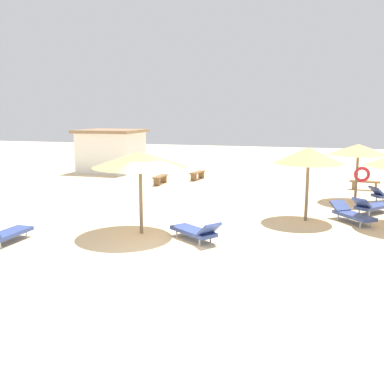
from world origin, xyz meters
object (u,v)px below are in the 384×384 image
lounger_1 (196,231)px  bench_2 (198,174)px  parasol_1 (140,160)px  parasol_4 (309,156)px  lounger_3 (4,234)px  bench_1 (365,183)px  lounger_4 (352,214)px  bench_0 (160,178)px  parasol_0 (358,150)px  beach_cabana (111,150)px  lounger_0 (372,206)px

lounger_1 → bench_2: bearing=105.7°
parasol_1 → parasol_4: 6.24m
parasol_1 → bench_2: 12.22m
lounger_3 → bench_1: 17.61m
lounger_4 → lounger_3: bearing=-150.3°
lounger_1 → lounger_4: 6.24m
lounger_1 → bench_0: (-5.00, 9.99, 0.03)m
lounger_4 → bench_2: (-8.31, 8.32, 0.03)m
parasol_0 → bench_0: parasol_0 is taller
bench_2 → beach_cabana: (-6.63, 1.84, 1.10)m
lounger_0 → bench_2: 11.30m
bench_1 → bench_2: (-9.35, 0.91, 0.00)m
lounger_4 → bench_2: size_ratio=1.23×
parasol_0 → bench_2: 9.86m
bench_1 → bench_2: size_ratio=0.99×
parasol_0 → lounger_0: bearing=-79.3°
parasol_4 → parasol_0: bearing=65.0°
bench_1 → lounger_4: bearing=-98.0°
parasol_4 → lounger_3: size_ratio=1.47×
parasol_1 → bench_1: size_ratio=2.04×
parasol_1 → bench_2: parasol_1 is taller
lounger_0 → bench_1: 5.71m
lounger_4 → bench_0: 11.58m
parasol_1 → lounger_3: bearing=-147.1°
lounger_0 → lounger_1: (-5.71, -5.62, 0.00)m
parasol_4 → lounger_1: size_ratio=1.44×
lounger_0 → bench_1: lounger_0 is taller
lounger_1 → bench_1: bearing=62.5°
parasol_4 → lounger_0: (2.48, 1.91, -2.13)m
parasol_1 → bench_1: (7.89, 11.03, -2.15)m
bench_0 → bench_2: (1.55, 2.25, 0.00)m
lounger_3 → bench_0: lounger_3 is taller
bench_0 → beach_cabana: beach_cabana is taller
parasol_4 → lounger_0: parasol_4 is taller
lounger_3 → bench_2: bearing=81.5°
bench_2 → bench_0: bearing=-124.6°
beach_cabana → bench_1: bearing=-9.8°
parasol_0 → parasol_4: (-2.02, -4.34, 0.10)m
bench_0 → lounger_1: bearing=-63.4°
parasol_1 → bench_1: parasol_1 is taller
lounger_3 → beach_cabana: beach_cabana is taller
parasol_0 → parasol_4: parasol_4 is taller
bench_1 → beach_cabana: bearing=170.2°
lounger_0 → lounger_4: 1.90m
parasol_1 → lounger_0: parasol_1 is taller
bench_1 → bench_0: bearing=-173.0°
lounger_1 → lounger_3: bearing=-160.1°
bench_0 → bench_1: 10.98m
parasol_4 → bench_1: bearing=70.7°
bench_1 → lounger_0: bearing=-91.9°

